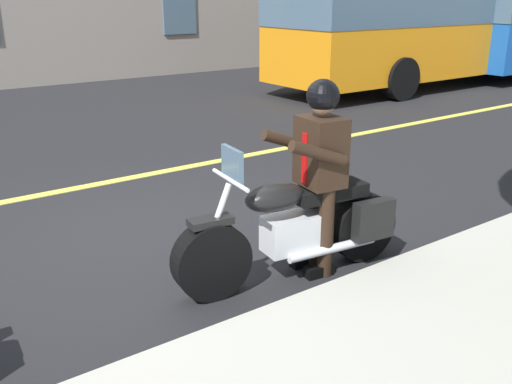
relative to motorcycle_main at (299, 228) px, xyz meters
The scene contains 5 objects.
ground_plane 1.71m from the motorcycle_main, 67.23° to the right, with size 80.00×80.00×0.00m, color black.
lane_center_stripe 3.61m from the motorcycle_main, 79.71° to the right, with size 60.00×0.16×0.01m, color #E5DB4C.
motorcycle_main is the anchor object (origin of this frame).
rider_main 0.61m from the motorcycle_main, behind, with size 0.67×0.60×1.74m.
bus_far 12.75m from the motorcycle_main, 148.56° to the right, with size 11.05×2.70×3.30m.
Camera 1 is at (2.39, 5.08, 2.41)m, focal length 40.28 mm.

